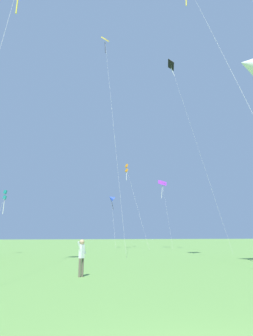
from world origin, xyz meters
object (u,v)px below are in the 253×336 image
(kite_purple_streamer, at_px, (162,186))
(kite_orange_box, at_px, (127,169))
(kite_yellow_diamond, at_px, (106,50))
(kite_blue_delta, at_px, (111,198))
(kite_white_distant, at_px, (253,66))
(kite_black_large, at_px, (173,73))
(person_in_blue_jacket, at_px, (82,254))
(kite_teal_box, at_px, (5,196))

(kite_purple_streamer, relative_size, kite_orange_box, 0.79)
(kite_yellow_diamond, bearing_deg, kite_blue_delta, 69.91)
(kite_white_distant, xyz_separation_m, kite_blue_delta, (-0.69, 31.69, -4.97))
(kite_black_large, xyz_separation_m, person_in_blue_jacket, (-15.13, -17.67, -22.89))
(kite_blue_delta, distance_m, person_in_blue_jacket, 33.60)
(kite_yellow_diamond, bearing_deg, kite_purple_streamer, 36.32)
(kite_white_distant, bearing_deg, kite_blue_delta, 91.24)
(kite_black_large, height_order, kite_white_distant, kite_black_large)
(person_in_blue_jacket, bearing_deg, kite_black_large, 49.42)
(kite_orange_box, bearing_deg, kite_teal_box, -146.26)
(kite_teal_box, relative_size, person_in_blue_jacket, 4.02)
(kite_teal_box, distance_m, kite_yellow_diamond, 22.76)
(kite_black_large, xyz_separation_m, kite_white_distant, (-4.18, -18.12, -11.01))
(kite_black_large, bearing_deg, kite_white_distant, -103.00)
(kite_purple_streamer, bearing_deg, kite_white_distant, -103.83)
(kite_yellow_diamond, bearing_deg, kite_orange_box, 59.76)
(kite_teal_box, height_order, kite_yellow_diamond, kite_yellow_diamond)
(kite_black_large, distance_m, kite_yellow_diamond, 9.71)
(kite_orange_box, bearing_deg, kite_purple_streamer, -32.89)
(kite_white_distant, xyz_separation_m, kite_purple_streamer, (6.97, 28.31, -3.13))
(kite_teal_box, bearing_deg, kite_yellow_diamond, -1.51)
(kite_white_distant, distance_m, kite_yellow_diamond, 24.01)
(kite_blue_delta, distance_m, kite_orange_box, 5.74)
(kite_orange_box, bearing_deg, kite_yellow_diamond, -120.24)
(kite_teal_box, distance_m, kite_orange_box, 22.58)
(kite_teal_box, distance_m, kite_purple_streamer, 24.76)
(kite_purple_streamer, bearing_deg, kite_orange_box, 147.11)
(kite_blue_delta, distance_m, kite_purple_streamer, 8.57)
(kite_blue_delta, bearing_deg, kite_orange_box, -2.67)
(kite_white_distant, bearing_deg, kite_yellow_diamond, 105.01)
(kite_black_large, xyz_separation_m, kite_orange_box, (-2.26, 13.45, -10.86))
(kite_blue_delta, relative_size, kite_purple_streamer, 0.78)
(kite_white_distant, xyz_separation_m, kite_orange_box, (1.92, 31.57, 0.15))
(kite_teal_box, bearing_deg, kite_blue_delta, 38.32)
(kite_white_distant, bearing_deg, kite_orange_box, 86.52)
(kite_white_distant, height_order, kite_blue_delta, kite_white_distant)
(kite_white_distant, distance_m, person_in_blue_jacket, 16.16)
(kite_blue_delta, distance_m, kite_yellow_diamond, 22.42)
(kite_black_large, xyz_separation_m, kite_purple_streamer, (2.79, 10.18, -14.14))
(kite_blue_delta, relative_size, person_in_blue_jacket, 5.16)
(person_in_blue_jacket, bearing_deg, kite_blue_delta, 71.81)
(kite_blue_delta, xyz_separation_m, kite_purple_streamer, (7.66, -3.39, 1.83))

